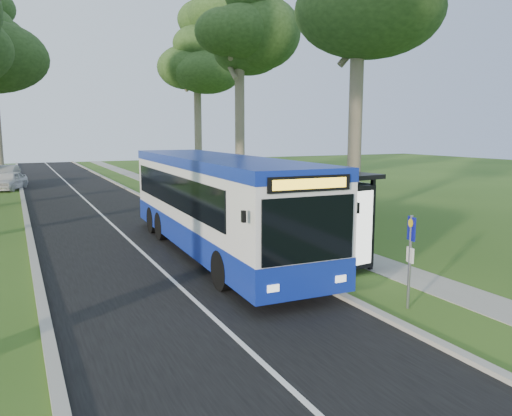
{
  "coord_description": "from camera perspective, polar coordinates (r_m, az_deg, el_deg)",
  "views": [
    {
      "loc": [
        -7.41,
        -13.72,
        4.27
      ],
      "look_at": [
        0.13,
        1.76,
        1.6
      ],
      "focal_mm": 35.0,
      "sensor_mm": 36.0,
      "label": 1
    }
  ],
  "objects": [
    {
      "name": "ground",
      "position": [
        16.17,
        2.32,
        -6.51
      ],
      "size": [
        120.0,
        120.0,
        0.0
      ],
      "primitive_type": "plane",
      "color": "#30531A",
      "rests_on": "ground"
    },
    {
      "name": "road",
      "position": [
        24.41,
        -16.36,
        -1.6
      ],
      "size": [
        7.0,
        100.0,
        0.02
      ],
      "primitive_type": "cube",
      "color": "black",
      "rests_on": "ground"
    },
    {
      "name": "kerb_east",
      "position": [
        25.2,
        -8.51,
        -0.9
      ],
      "size": [
        0.25,
        100.0,
        0.12
      ],
      "primitive_type": "cube",
      "color": "#9E9B93",
      "rests_on": "ground"
    },
    {
      "name": "kerb_west",
      "position": [
        24.09,
        -24.59,
        -2.06
      ],
      "size": [
        0.25,
        100.0,
        0.12
      ],
      "primitive_type": "cube",
      "color": "#9E9B93",
      "rests_on": "ground"
    },
    {
      "name": "centre_line",
      "position": [
        24.41,
        -16.36,
        -1.57
      ],
      "size": [
        0.12,
        100.0,
        0.0
      ],
      "primitive_type": "cube",
      "color": "white",
      "rests_on": "road"
    },
    {
      "name": "footpath",
      "position": [
        26.25,
        -2.25,
        -0.54
      ],
      "size": [
        1.5,
        100.0,
        0.02
      ],
      "primitive_type": "cube",
      "color": "gray",
      "rests_on": "ground"
    },
    {
      "name": "bus",
      "position": [
        17.3,
        -4.66,
        0.46
      ],
      "size": [
        3.09,
        12.93,
        3.41
      ],
      "rotation": [
        0.0,
        0.0,
        -0.03
      ],
      "color": "white",
      "rests_on": "ground"
    },
    {
      "name": "bus_stop_sign",
      "position": [
        12.49,
        17.23,
        -4.65
      ],
      "size": [
        0.13,
        0.32,
        2.3
      ],
      "rotation": [
        0.0,
        0.0,
        -0.25
      ],
      "color": "gray",
      "rests_on": "ground"
    },
    {
      "name": "bus_shelter",
      "position": [
        15.79,
        9.11,
        0.87
      ],
      "size": [
        2.32,
        3.69,
        2.98
      ],
      "rotation": [
        0.0,
        0.0,
        0.13
      ],
      "color": "black",
      "rests_on": "ground"
    },
    {
      "name": "litter_bin",
      "position": [
        16.42,
        3.64,
        -4.33
      ],
      "size": [
        0.61,
        0.61,
        1.07
      ],
      "rotation": [
        0.0,
        0.0,
        0.03
      ],
      "color": "black",
      "rests_on": "ground"
    },
    {
      "name": "car_white",
      "position": [
        40.59,
        -26.41,
        2.81
      ],
      "size": [
        2.9,
        4.3,
        1.36
      ],
      "primitive_type": "imported",
      "rotation": [
        0.0,
        0.0,
        -0.36
      ],
      "color": "silver",
      "rests_on": "ground"
    },
    {
      "name": "car_silver",
      "position": [
        43.64,
        -26.88,
        3.31
      ],
      "size": [
        2.56,
        5.15,
        1.62
      ],
      "primitive_type": "imported",
      "rotation": [
        0.0,
        0.0,
        -0.18
      ],
      "color": "#999CA0",
      "rests_on": "ground"
    },
    {
      "name": "tree_east_c",
      "position": [
        35.37,
        -1.92,
        19.44
      ],
      "size": [
        5.2,
        5.2,
        14.57
      ],
      "color": "#7A6B56",
      "rests_on": "ground"
    },
    {
      "name": "tree_east_d",
      "position": [
        46.85,
        -6.79,
        17.05
      ],
      "size": [
        5.2,
        5.2,
        14.9
      ],
      "color": "#7A6B56",
      "rests_on": "ground"
    }
  ]
}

